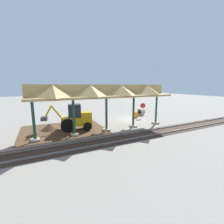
{
  "coord_description": "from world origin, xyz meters",
  "views": [
    {
      "loc": [
        11.46,
        17.65,
        4.81
      ],
      "look_at": [
        3.51,
        1.5,
        1.6
      ],
      "focal_mm": 24.0,
      "sensor_mm": 36.0,
      "label": 1
    }
  ],
  "objects": [
    {
      "name": "dirt_work_zone",
      "position": [
        9.21,
        1.0,
        0.0
      ],
      "size": [
        8.7,
        7.0,
        0.01
      ],
      "primitive_type": "cube",
      "color": "#4C3823",
      "rests_on": "ground"
    },
    {
      "name": "stop_sign",
      "position": [
        -2.57,
        -0.34,
        1.57
      ],
      "size": [
        0.68,
        0.4,
        2.18
      ],
      "color": "gray",
      "rests_on": "ground"
    },
    {
      "name": "rail_tracks",
      "position": [
        0.0,
        6.28,
        0.03
      ],
      "size": [
        60.0,
        2.58,
        0.15
      ],
      "color": "slate",
      "rests_on": "ground"
    },
    {
      "name": "traffic_barrel",
      "position": [
        -1.49,
        -0.51,
        0.45
      ],
      "size": [
        0.56,
        0.56,
        0.9
      ],
      "primitive_type": "cylinder",
      "color": "orange",
      "rests_on": "ground"
    },
    {
      "name": "concrete_pipe",
      "position": [
        -3.45,
        -1.87,
        0.54
      ],
      "size": [
        1.21,
        1.31,
        1.07
      ],
      "color": "#9E9384",
      "rests_on": "ground"
    },
    {
      "name": "platform_canopy",
      "position": [
        5.16,
        3.51,
        4.16
      ],
      "size": [
        14.85,
        3.2,
        4.9
      ],
      "color": "#9E998E",
      "rests_on": "ground"
    },
    {
      "name": "backhoe",
      "position": [
        8.01,
        1.61,
        1.27
      ],
      "size": [
        5.28,
        2.28,
        2.82
      ],
      "color": "#EAB214",
      "rests_on": "ground"
    },
    {
      "name": "ground_plane",
      "position": [
        0.0,
        0.0,
        0.0
      ],
      "size": [
        120.0,
        120.0,
        0.0
      ],
      "primitive_type": "plane",
      "color": "gray"
    },
    {
      "name": "dirt_mound",
      "position": [
        10.57,
        0.37,
        0.0
      ],
      "size": [
        3.99,
        3.99,
        1.39
      ],
      "primitive_type": "cone",
      "color": "#4C3823",
      "rests_on": "ground"
    }
  ]
}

